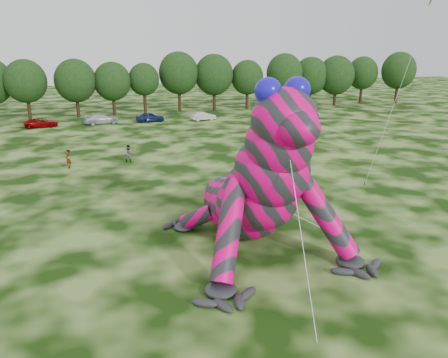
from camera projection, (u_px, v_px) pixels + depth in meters
name	position (u px, v px, depth m)	size (l,w,h in m)	color
ground	(254.00, 269.00, 23.60)	(240.00, 240.00, 0.00)	#16330A
inflatable_gecko	(240.00, 156.00, 26.80)	(17.15, 20.37, 10.18)	#E9006E
flying_kite	(428.00, 12.00, 32.12)	(3.08, 3.17, 15.75)	red
tree_6	(27.00, 90.00, 69.30)	(6.52, 5.86, 9.49)	black
tree_7	(76.00, 88.00, 71.45)	(6.68, 6.01, 9.48)	black
tree_8	(113.00, 89.00, 73.30)	(6.14, 5.53, 8.94)	black
tree_9	(144.00, 89.00, 75.11)	(5.27, 4.74, 8.68)	black
tree_10	(179.00, 82.00, 77.70)	(7.09, 6.38, 10.50)	black
tree_11	(214.00, 82.00, 79.16)	(7.01, 6.31, 10.07)	black
tree_12	(247.00, 85.00, 80.60)	(5.99, 5.39, 8.97)	black
tree_13	(284.00, 81.00, 81.82)	(6.83, 6.15, 10.13)	black
tree_14	(310.00, 82.00, 85.12)	(6.82, 6.14, 9.40)	black
tree_15	(336.00, 81.00, 85.58)	(7.17, 6.45, 9.63)	black
tree_16	(362.00, 80.00, 88.99)	(6.26, 5.63, 9.37)	black
tree_17	(398.00, 78.00, 88.15)	(6.98, 6.28, 10.30)	black
car_2	(41.00, 123.00, 63.86)	(2.18, 4.72, 1.31)	#8B0205
car_3	(101.00, 119.00, 66.60)	(2.11, 5.19, 1.51)	#B5BBBF
car_4	(150.00, 117.00, 68.24)	(1.76, 4.38, 1.49)	#121F4B
car_5	(203.00, 116.00, 69.78)	(1.39, 3.99, 1.32)	beige
car_6	(274.00, 113.00, 72.05)	(2.47, 5.36, 1.49)	#232426
car_7	(307.00, 113.00, 73.06)	(1.93, 4.74, 1.38)	silver
spectator_0	(68.00, 159.00, 42.59)	(0.68, 0.44, 1.86)	gray
spectator_1	(129.00, 154.00, 44.72)	(0.88, 0.69, 1.82)	gray
spectator_3	(294.00, 133.00, 55.47)	(0.94, 0.39, 1.61)	gray
spectator_2	(262.00, 139.00, 51.90)	(1.10, 0.63, 1.70)	gray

